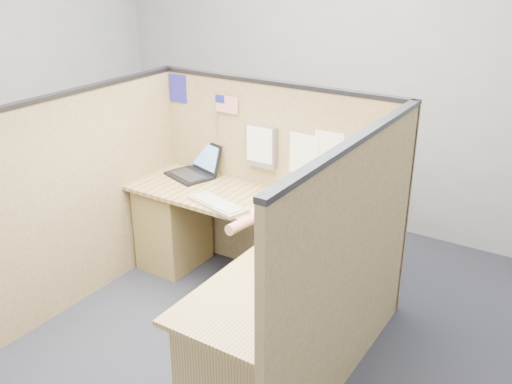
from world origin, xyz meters
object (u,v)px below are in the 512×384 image
Objects in this scene: l_desk at (243,273)px; mouse at (257,214)px; laptop at (195,167)px; keyboard at (217,204)px.

mouse reaches higher than l_desk.
laptop reaches higher than l_desk.
laptop reaches higher than mouse.
mouse reaches higher than keyboard.
mouse is (-0.01, 0.19, 0.36)m from l_desk.
laptop is 0.88× the size of keyboard.
keyboard is at bearing 151.09° from l_desk.
laptop is (-0.86, 0.59, 0.40)m from l_desk.
keyboard is (-0.34, 0.19, 0.35)m from l_desk.
l_desk is 0.53m from keyboard.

